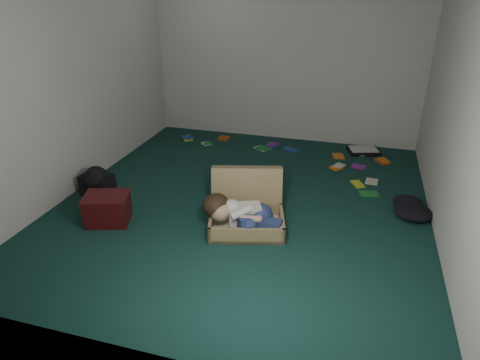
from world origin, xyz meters
The scene contains 12 objects.
floor centered at (0.00, 0.00, 0.00)m, with size 4.50×4.50×0.00m, color #133731.
wall_back centered at (0.00, 2.25, 1.30)m, with size 4.50×4.50×0.00m, color silver.
wall_front centered at (0.00, -2.25, 1.30)m, with size 4.50×4.50×0.00m, color silver.
wall_left centered at (-2.00, 0.00, 1.30)m, with size 4.50×4.50×0.00m, color silver.
wall_right centered at (2.00, 0.00, 1.30)m, with size 4.50×4.50×0.00m, color silver.
suitcase centered at (0.15, -0.41, 0.16)m, with size 0.90×0.89×0.54m.
person centered at (0.15, -0.60, 0.21)m, with size 0.83×0.41×0.34m.
maroon_bin centered at (-1.24, -0.80, 0.15)m, with size 0.53×0.47×0.31m.
backpack centered at (-1.70, -0.27, 0.13)m, with size 0.44×0.35×0.26m, color black, non-canonical shape.
clothing_pile centered at (1.70, 0.27, 0.07)m, with size 0.46×0.38×0.15m, color black, non-canonical shape.
paper_tray centered at (1.26, 1.95, 0.03)m, with size 0.50×0.43×0.06m.
book_scatter centered at (0.46, 1.49, 0.01)m, with size 3.15×1.55×0.02m.
Camera 1 is at (1.14, -4.11, 2.31)m, focal length 32.00 mm.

